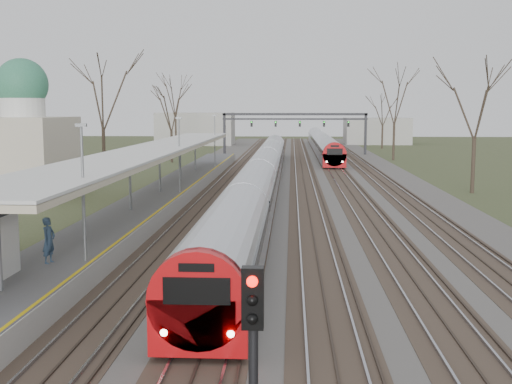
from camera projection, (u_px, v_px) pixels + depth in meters
The scene contains 11 objects.
track_bed at pixel (296, 175), 63.86m from camera, with size 24.00×160.00×0.22m.
platform at pixel (170, 193), 46.99m from camera, with size 3.50×69.00×1.00m, color #9E9B93.
canopy at pixel (156, 150), 42.08m from camera, with size 4.10×50.00×3.11m.
dome_building at pixel (2, 148), 47.77m from camera, with size 10.00×8.00×10.30m.
signal_gantry at pixel (295, 121), 92.94m from camera, with size 21.00×0.59×6.08m.
tree_west_far at pixel (102, 93), 56.87m from camera, with size 5.50×5.50×11.33m.
tree_east_far at pixel (476, 100), 49.31m from camera, with size 5.00×5.00×10.30m.
train_near at pixel (263, 171), 53.12m from camera, with size 2.62×75.21×3.05m.
train_far at pixel (322, 143), 98.84m from camera, with size 2.62×60.21×3.05m.
passenger at pixel (49, 241), 23.14m from camera, with size 0.62×0.41×1.70m, color #2E435B.
signal_post at pixel (253, 349), 10.29m from camera, with size 0.35×0.45×4.10m.
Camera 1 is at (-0.15, -8.68, 6.55)m, focal length 45.00 mm.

